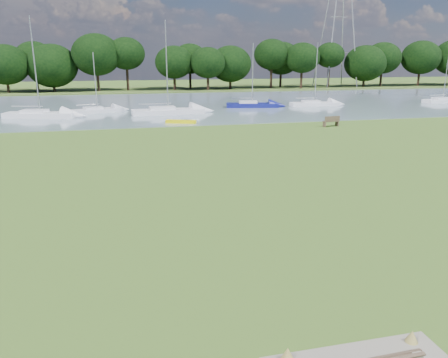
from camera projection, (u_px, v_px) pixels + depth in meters
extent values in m
plane|color=olive|center=(223.00, 193.00, 21.94)|extent=(220.00, 220.00, 0.00)
cube|color=gray|center=(154.00, 105.00, 61.26)|extent=(220.00, 40.00, 0.10)
cube|color=#4C6626|center=(142.00, 90.00, 89.34)|extent=(220.00, 20.00, 0.40)
cube|color=brown|center=(324.00, 124.00, 42.55)|extent=(0.15, 0.51, 0.52)
cube|color=brown|center=(337.00, 123.00, 43.03)|extent=(0.15, 0.51, 0.52)
cube|color=brown|center=(331.00, 121.00, 42.72)|extent=(1.73, 0.70, 0.06)
cube|color=brown|center=(332.00, 119.00, 42.45)|extent=(1.67, 0.26, 0.50)
cube|color=yellow|center=(181.00, 122.00, 44.63)|extent=(3.16, 1.78, 0.31)
cylinder|color=#97989A|center=(334.00, 16.00, 90.12)|extent=(0.24, 0.24, 29.07)
cylinder|color=#97989A|center=(355.00, 16.00, 91.18)|extent=(0.24, 0.24, 29.07)
cylinder|color=#97989A|center=(324.00, 18.00, 94.54)|extent=(0.24, 0.24, 29.07)
cylinder|color=#97989A|center=(344.00, 18.00, 95.59)|extent=(0.24, 0.24, 29.07)
cylinder|color=black|center=(16.00, 83.00, 79.91)|extent=(0.47, 0.47, 3.62)
ellipsoid|color=black|center=(13.00, 58.00, 78.71)|extent=(6.64, 6.64, 5.64)
cylinder|color=black|center=(56.00, 81.00, 81.44)|extent=(0.47, 0.47, 3.89)
ellipsoid|color=black|center=(53.00, 55.00, 80.15)|extent=(7.58, 7.58, 6.45)
cylinder|color=black|center=(95.00, 83.00, 83.12)|extent=(0.47, 0.47, 3.07)
ellipsoid|color=black|center=(94.00, 63.00, 82.10)|extent=(8.53, 8.53, 7.25)
cylinder|color=black|center=(132.00, 82.00, 84.64)|extent=(0.47, 0.47, 3.34)
ellipsoid|color=black|center=(131.00, 60.00, 83.54)|extent=(6.64, 6.64, 5.64)
cylinder|color=black|center=(169.00, 81.00, 86.17)|extent=(0.47, 0.47, 3.62)
ellipsoid|color=black|center=(168.00, 57.00, 84.97)|extent=(7.58, 7.58, 6.45)
cylinder|color=black|center=(203.00, 80.00, 87.70)|extent=(0.47, 0.47, 3.89)
ellipsoid|color=black|center=(203.00, 55.00, 86.41)|extent=(8.53, 8.53, 7.25)
cylinder|color=black|center=(237.00, 81.00, 89.38)|extent=(0.47, 0.47, 3.07)
ellipsoid|color=black|center=(237.00, 62.00, 88.36)|extent=(6.64, 6.64, 5.64)
cylinder|color=black|center=(269.00, 80.00, 90.91)|extent=(0.47, 0.47, 3.34)
ellipsoid|color=black|center=(270.00, 60.00, 89.80)|extent=(7.58, 7.58, 6.45)
cylinder|color=black|center=(301.00, 79.00, 92.43)|extent=(0.47, 0.47, 3.62)
ellipsoid|color=black|center=(302.00, 57.00, 91.23)|extent=(8.53, 8.53, 7.25)
cylinder|color=black|center=(331.00, 78.00, 93.96)|extent=(0.47, 0.47, 3.89)
ellipsoid|color=black|center=(332.00, 55.00, 92.67)|extent=(6.64, 6.64, 5.64)
cylinder|color=black|center=(360.00, 80.00, 95.64)|extent=(0.47, 0.47, 3.07)
ellipsoid|color=black|center=(362.00, 62.00, 94.62)|extent=(7.58, 7.58, 6.45)
cylinder|color=black|center=(388.00, 79.00, 97.17)|extent=(0.47, 0.47, 3.34)
ellipsoid|color=black|center=(390.00, 60.00, 96.06)|extent=(8.53, 8.53, 7.25)
cylinder|color=black|center=(416.00, 78.00, 98.69)|extent=(0.47, 0.47, 3.62)
ellipsoid|color=black|center=(418.00, 57.00, 97.50)|extent=(6.64, 6.64, 5.64)
cylinder|color=black|center=(443.00, 77.00, 100.22)|extent=(0.47, 0.47, 3.89)
ellipsoid|color=black|center=(445.00, 55.00, 98.93)|extent=(7.58, 7.58, 6.45)
cube|color=silver|center=(40.00, 114.00, 48.70)|extent=(8.09, 4.13, 0.79)
cube|color=silver|center=(34.00, 110.00, 48.58)|extent=(3.08, 2.36, 0.51)
cylinder|color=#A5A8AD|center=(35.00, 65.00, 47.27)|extent=(0.14, 0.14, 10.19)
cube|color=navy|center=(252.00, 104.00, 58.48)|extent=(7.10, 3.28, 0.77)
cube|color=silver|center=(248.00, 101.00, 58.34)|extent=(2.65, 1.97, 0.49)
cylinder|color=#A5A8AD|center=(253.00, 74.00, 57.39)|extent=(0.13, 0.13, 7.71)
cube|color=silver|center=(314.00, 103.00, 60.13)|extent=(6.79, 2.28, 0.69)
cube|color=silver|center=(311.00, 100.00, 59.93)|extent=(2.43, 1.61, 0.44)
cylinder|color=#A5A8AD|center=(316.00, 73.00, 59.02)|extent=(0.12, 0.12, 7.88)
cube|color=silver|center=(168.00, 111.00, 51.67)|extent=(8.54, 2.85, 0.79)
cube|color=silver|center=(162.00, 107.00, 51.35)|extent=(3.05, 2.02, 0.51)
cylinder|color=#A5A8AD|center=(167.00, 66.00, 50.27)|extent=(0.14, 0.14, 9.97)
cube|color=silver|center=(443.00, 100.00, 64.54)|extent=(6.52, 2.57, 0.71)
cube|color=silver|center=(441.00, 97.00, 64.25)|extent=(2.38, 1.67, 0.46)
cylinder|color=#A5A8AD|center=(446.00, 73.00, 63.48)|extent=(0.12, 0.12, 7.49)
cube|color=silver|center=(97.00, 110.00, 53.01)|extent=(6.30, 3.67, 0.65)
cube|color=silver|center=(93.00, 107.00, 52.64)|extent=(2.46, 1.98, 0.42)
cylinder|color=#A5A8AD|center=(95.00, 81.00, 52.07)|extent=(0.11, 0.11, 6.60)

